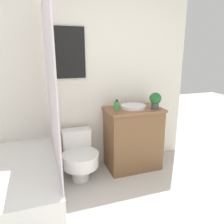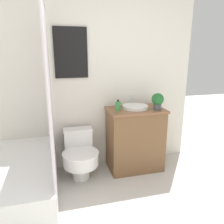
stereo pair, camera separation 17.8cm
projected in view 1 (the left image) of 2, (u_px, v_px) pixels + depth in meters
The scene contains 7 objects.
wall_back at pixel (78, 74), 2.72m from camera, with size 3.03×0.07×2.50m.
shower_area at pixel (27, 182), 2.14m from camera, with size 0.64×1.31×1.98m.
toilet at pixel (79, 156), 2.66m from camera, with size 0.43×0.54×0.59m.
vanity at pixel (133, 138), 2.90m from camera, with size 0.72×0.46×0.82m.
sink at pixel (133, 106), 2.80m from camera, with size 0.33×0.36×0.13m.
soap_bottle at pixel (117, 106), 2.69m from camera, with size 0.06×0.06×0.13m.
potted_plant at pixel (155, 100), 2.74m from camera, with size 0.15×0.15×0.21m.
Camera 1 is at (-0.50, -0.73, 1.52)m, focal length 35.00 mm.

